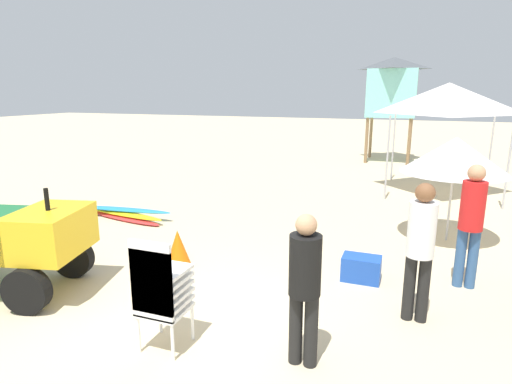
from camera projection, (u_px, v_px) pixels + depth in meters
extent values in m
plane|color=beige|center=(174.00, 325.00, 5.12)|extent=(80.00, 80.00, 0.00)
cube|color=gold|center=(51.00, 232.00, 5.72)|extent=(1.04, 1.26, 0.60)
cylinder|color=black|center=(47.00, 199.00, 5.61)|extent=(0.07, 0.07, 0.30)
cylinder|color=black|center=(73.00, 258.00, 6.39)|extent=(0.63, 0.32, 0.60)
cylinder|color=black|center=(27.00, 291.00, 5.33)|extent=(0.63, 0.32, 0.60)
cube|color=white|center=(165.00, 309.00, 4.60)|extent=(0.48, 0.48, 0.04)
cube|color=white|center=(152.00, 302.00, 4.36)|extent=(0.48, 0.04, 0.40)
cube|color=white|center=(165.00, 302.00, 4.58)|extent=(0.48, 0.48, 0.04)
cube|color=white|center=(152.00, 294.00, 4.33)|extent=(0.48, 0.04, 0.40)
cube|color=white|center=(164.00, 294.00, 4.56)|extent=(0.48, 0.48, 0.04)
cube|color=white|center=(151.00, 285.00, 4.31)|extent=(0.48, 0.04, 0.40)
cube|color=white|center=(164.00, 286.00, 4.54)|extent=(0.48, 0.48, 0.04)
cube|color=white|center=(151.00, 277.00, 4.29)|extent=(0.48, 0.04, 0.40)
cube|color=white|center=(163.00, 279.00, 4.52)|extent=(0.48, 0.48, 0.04)
cube|color=white|center=(150.00, 269.00, 4.27)|extent=(0.48, 0.04, 0.40)
cube|color=white|center=(163.00, 271.00, 4.50)|extent=(0.48, 0.48, 0.04)
cube|color=white|center=(150.00, 261.00, 4.25)|extent=(0.48, 0.04, 0.40)
cylinder|color=white|center=(192.00, 322.00, 4.78)|extent=(0.04, 0.04, 0.42)
cylinder|color=white|center=(160.00, 316.00, 4.92)|extent=(0.04, 0.04, 0.42)
cylinder|color=white|center=(173.00, 343.00, 4.39)|extent=(0.04, 0.04, 0.42)
cylinder|color=white|center=(139.00, 335.00, 4.54)|extent=(0.04, 0.04, 0.42)
ellipsoid|color=red|center=(124.00, 218.00, 9.28)|extent=(2.07, 0.65, 0.08)
ellipsoid|color=yellow|center=(123.00, 213.00, 9.35)|extent=(2.25, 0.60, 0.08)
ellipsoid|color=#268CCC|center=(125.00, 210.00, 9.35)|extent=(2.21, 0.48, 0.08)
cylinder|color=black|center=(296.00, 328.00, 4.34)|extent=(0.14, 0.14, 0.78)
cylinder|color=black|center=(311.00, 331.00, 4.28)|extent=(0.14, 0.14, 0.78)
cylinder|color=black|center=(305.00, 265.00, 4.15)|extent=(0.32, 0.32, 0.62)
sphere|color=tan|center=(306.00, 225.00, 4.05)|extent=(0.21, 0.21, 0.21)
cylinder|color=#33598C|center=(460.00, 258.00, 6.05)|extent=(0.14, 0.14, 0.87)
cylinder|color=#33598C|center=(473.00, 259.00, 6.00)|extent=(0.14, 0.14, 0.87)
cylinder|color=red|center=(473.00, 206.00, 5.84)|extent=(0.32, 0.32, 0.68)
sphere|color=tan|center=(477.00, 173.00, 5.74)|extent=(0.23, 0.23, 0.23)
cylinder|color=black|center=(409.00, 287.00, 5.17)|extent=(0.14, 0.14, 0.84)
cylinder|color=black|center=(423.00, 289.00, 5.12)|extent=(0.14, 0.14, 0.84)
cylinder|color=white|center=(422.00, 229.00, 4.97)|extent=(0.32, 0.32, 0.66)
sphere|color=brown|center=(425.00, 193.00, 4.87)|extent=(0.23, 0.23, 0.23)
cylinder|color=#B2B2B7|center=(387.00, 158.00, 10.81)|extent=(0.05, 0.05, 2.15)
cylinder|color=#B2B2B7|center=(508.00, 165.00, 9.88)|extent=(0.05, 0.05, 2.15)
cylinder|color=#B2B2B7|center=(393.00, 146.00, 13.27)|extent=(0.05, 0.05, 2.15)
cylinder|color=#B2B2B7|center=(491.00, 150.00, 12.35)|extent=(0.05, 0.05, 2.15)
pyramid|color=silver|center=(448.00, 98.00, 11.24)|extent=(2.71, 2.71, 0.81)
cylinder|color=olive|center=(366.00, 140.00, 16.47)|extent=(0.12, 0.12, 1.76)
cylinder|color=olive|center=(409.00, 142.00, 15.94)|extent=(0.12, 0.12, 1.76)
cylinder|color=olive|center=(371.00, 136.00, 17.89)|extent=(0.12, 0.12, 1.76)
cylinder|color=olive|center=(410.00, 138.00, 17.36)|extent=(0.12, 0.12, 1.76)
cube|color=#8DE9DD|center=(392.00, 93.00, 16.50)|extent=(1.80, 1.80, 1.80)
pyramid|color=#4C5156|center=(394.00, 63.00, 16.24)|extent=(1.98, 1.98, 0.45)
cylinder|color=beige|center=(451.00, 190.00, 7.80)|extent=(0.04, 0.04, 1.95)
cone|color=white|center=(455.00, 155.00, 7.65)|extent=(1.88, 1.88, 0.66)
cone|color=orange|center=(178.00, 247.00, 6.88)|extent=(0.40, 0.40, 0.57)
cube|color=blue|center=(361.00, 268.00, 6.29)|extent=(0.56, 0.36, 0.37)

